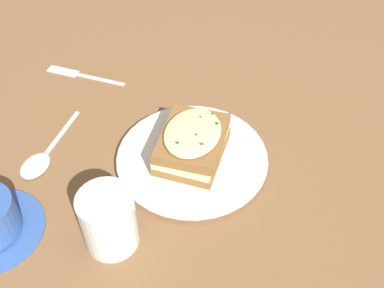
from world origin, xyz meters
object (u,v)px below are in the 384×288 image
fork (77,74)px  dinner_plate (192,158)px  spoon (38,162)px  water_glass (109,220)px  sandwich (192,143)px

fork → dinner_plate: bearing=-116.6°
dinner_plate → spoon: bearing=-36.2°
fork → spoon: spoon is taller
dinner_plate → fork: dinner_plate is taller
dinner_plate → fork: size_ratio=1.68×
dinner_plate → water_glass: (0.19, 0.05, 0.04)m
sandwich → fork: 0.35m
water_glass → sandwich: bearing=-164.5°
sandwich → fork: size_ratio=1.06×
sandwich → fork: bearing=-82.5°
spoon → dinner_plate: bearing=-160.4°
spoon → water_glass: bearing=152.6°
sandwich → fork: (0.05, -0.34, -0.04)m
water_glass → spoon: (0.02, -0.21, -0.05)m
fork → spoon: bearing=-166.1°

